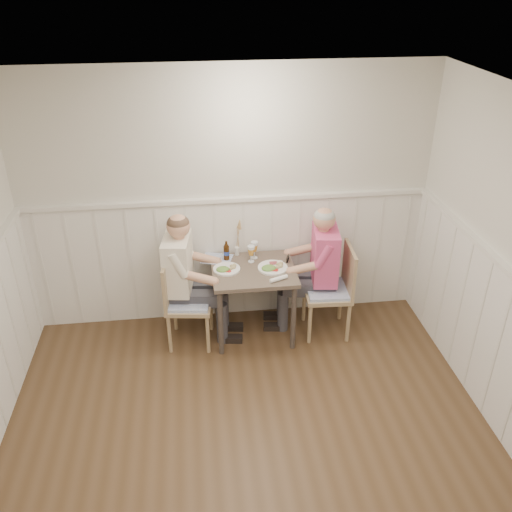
# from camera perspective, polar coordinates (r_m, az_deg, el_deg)

# --- Properties ---
(ground_plane) EXTENTS (4.50, 4.50, 0.00)m
(ground_plane) POSITION_cam_1_polar(r_m,az_deg,el_deg) (4.29, 0.13, -22.93)
(ground_plane) COLOR #4B351F
(room_shell) EXTENTS (4.04, 4.54, 2.60)m
(room_shell) POSITION_cam_1_polar(r_m,az_deg,el_deg) (3.24, 0.16, -6.05)
(room_shell) COLOR silver
(room_shell) RESTS_ON ground
(wainscot) EXTENTS (4.00, 4.49, 1.34)m
(wainscot) POSITION_cam_1_polar(r_m,az_deg,el_deg) (4.28, -1.03, -9.95)
(wainscot) COLOR white
(wainscot) RESTS_ON ground
(dining_table) EXTENTS (0.80, 0.70, 0.75)m
(dining_table) POSITION_cam_1_polar(r_m,az_deg,el_deg) (5.27, -0.27, -2.40)
(dining_table) COLOR brown
(dining_table) RESTS_ON ground
(chair_right) EXTENTS (0.47, 0.47, 0.95)m
(chair_right) POSITION_cam_1_polar(r_m,az_deg,el_deg) (5.42, 8.14, -3.31)
(chair_right) COLOR #9A7F54
(chair_right) RESTS_ON ground
(chair_left) EXTENTS (0.48, 0.48, 0.91)m
(chair_left) POSITION_cam_1_polar(r_m,az_deg,el_deg) (5.28, -7.65, -4.50)
(chair_left) COLOR #9A7F54
(chair_left) RESTS_ON ground
(man_in_pink) EXTENTS (0.66, 0.46, 1.34)m
(man_in_pink) POSITION_cam_1_polar(r_m,az_deg,el_deg) (5.47, 6.66, -2.28)
(man_in_pink) COLOR #3F3F47
(man_in_pink) RESTS_ON ground
(diner_cream) EXTENTS (0.67, 0.47, 1.36)m
(diner_cream) POSITION_cam_1_polar(r_m,az_deg,el_deg) (5.31, -7.57, -3.28)
(diner_cream) COLOR #3F3F47
(diner_cream) RESTS_ON ground
(plate_man) EXTENTS (0.29, 0.29, 0.07)m
(plate_man) POSITION_cam_1_polar(r_m,az_deg,el_deg) (5.20, 1.69, -1.15)
(plate_man) COLOR white
(plate_man) RESTS_ON dining_table
(plate_diner) EXTENTS (0.26, 0.26, 0.07)m
(plate_diner) POSITION_cam_1_polar(r_m,az_deg,el_deg) (5.18, -3.24, -1.33)
(plate_diner) COLOR white
(plate_diner) RESTS_ON dining_table
(beer_glass_a) EXTENTS (0.07, 0.07, 0.18)m
(beer_glass_a) POSITION_cam_1_polar(r_m,az_deg,el_deg) (5.34, -0.18, 0.92)
(beer_glass_a) COLOR silver
(beer_glass_a) RESTS_ON dining_table
(beer_glass_b) EXTENTS (0.07, 0.07, 0.17)m
(beer_glass_b) POSITION_cam_1_polar(r_m,az_deg,el_deg) (5.28, -0.52, 0.50)
(beer_glass_b) COLOR silver
(beer_glass_b) RESTS_ON dining_table
(beer_bottle) EXTENTS (0.06, 0.06, 0.20)m
(beer_bottle) POSITION_cam_1_polar(r_m,az_deg,el_deg) (5.33, -3.13, 0.45)
(beer_bottle) COLOR black
(beer_bottle) RESTS_ON dining_table
(rolled_napkin) EXTENTS (0.18, 0.10, 0.04)m
(rolled_napkin) POSITION_cam_1_polar(r_m,az_deg,el_deg) (5.02, 2.39, -2.40)
(rolled_napkin) COLOR white
(rolled_napkin) RESTS_ON dining_table
(grass_vase) EXTENTS (0.05, 0.05, 0.41)m
(grass_vase) POSITION_cam_1_polar(r_m,az_deg,el_deg) (5.38, -2.03, 1.84)
(grass_vase) COLOR silver
(grass_vase) RESTS_ON dining_table
(gingham_mat) EXTENTS (0.34, 0.30, 0.01)m
(gingham_mat) POSITION_cam_1_polar(r_m,az_deg,el_deg) (5.39, -4.13, -0.30)
(gingham_mat) COLOR #607DBE
(gingham_mat) RESTS_ON dining_table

